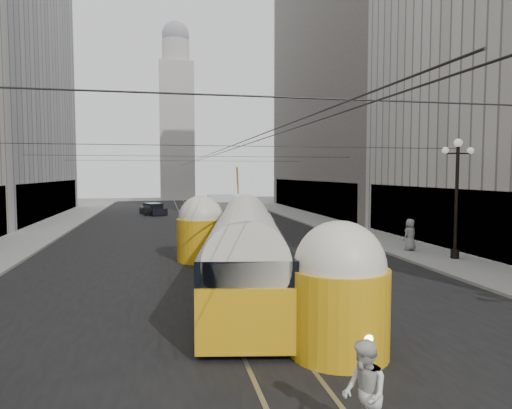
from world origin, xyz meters
name	(u,v)px	position (x,y,z in m)	size (l,w,h in m)	color
road	(198,233)	(0.00, 32.50, 0.00)	(20.00, 85.00, 0.02)	black
sidewalk_left	(46,230)	(-12.00, 36.00, 0.07)	(4.00, 72.00, 0.15)	gray
sidewalk_right	(326,223)	(12.00, 36.00, 0.07)	(4.00, 72.00, 0.15)	gray
rail_left	(188,233)	(-0.75, 32.50, 0.00)	(0.12, 85.00, 0.04)	gray
rail_right	(207,232)	(0.75, 32.50, 0.00)	(0.12, 85.00, 0.04)	gray
building_right_far	(356,75)	(20.00, 48.00, 16.31)	(12.60, 32.60, 32.60)	#514C47
distant_tower	(176,115)	(0.00, 80.00, 14.97)	(6.00, 6.00, 31.36)	#B2AFA8
lamppost_right_mid	(457,191)	(12.60, 18.00, 3.74)	(1.86, 0.44, 6.37)	black
catenary	(200,158)	(0.12, 31.49, 5.88)	(25.00, 72.00, 0.23)	black
streetcar	(246,248)	(0.50, 14.10, 1.74)	(5.01, 16.04, 3.56)	gold
city_bus	(224,214)	(2.03, 31.88, 1.52)	(3.01, 11.07, 2.78)	gray
sedan_white_far	(221,213)	(3.19, 42.86, 0.60)	(2.20, 4.35, 1.32)	silver
sedan_dark_far	(153,210)	(-3.74, 48.83, 0.60)	(3.17, 4.50, 1.32)	black
pedestrian_crossing_b	(364,394)	(0.63, 3.56, 0.93)	(0.90, 0.70, 1.85)	silver
pedestrian_sidewalk_right	(410,235)	(11.57, 20.77, 1.08)	(0.91, 0.56, 1.87)	gray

